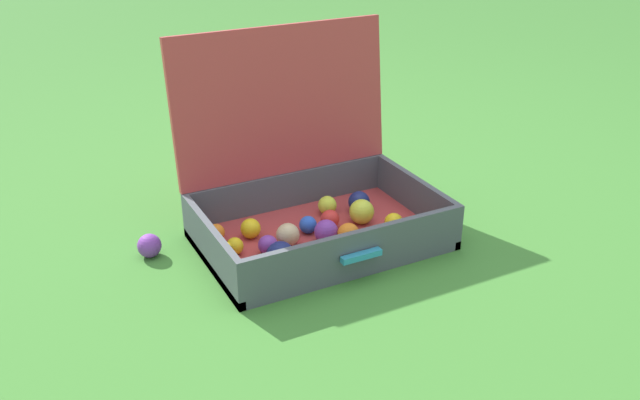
{
  "coord_description": "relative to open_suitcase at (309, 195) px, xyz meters",
  "views": [
    {
      "loc": [
        -0.7,
        -1.46,
        0.95
      ],
      "look_at": [
        0.08,
        0.03,
        0.13
      ],
      "focal_mm": 39.12,
      "sensor_mm": 36.0,
      "label": 1
    }
  ],
  "objects": [
    {
      "name": "stray_ball_on_grass",
      "position": [
        -0.43,
        0.08,
        -0.09
      ],
      "size": [
        0.06,
        0.06,
        0.06
      ],
      "primitive_type": "sphere",
      "color": "purple",
      "rests_on": "ground"
    },
    {
      "name": "open_suitcase",
      "position": [
        0.0,
        0.0,
        0.0
      ],
      "size": [
        0.64,
        0.5,
        0.55
      ],
      "color": "#B23838",
      "rests_on": "ground"
    },
    {
      "name": "ground_plane",
      "position": [
        -0.07,
        -0.09,
        -0.12
      ],
      "size": [
        16.0,
        16.0,
        0.0
      ],
      "primitive_type": "plane",
      "color": "#3D7A2D"
    }
  ]
}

